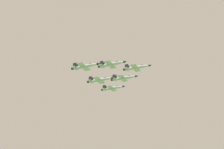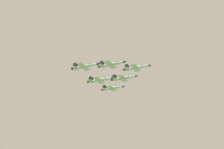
{
  "view_description": "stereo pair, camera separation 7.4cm",
  "coord_description": "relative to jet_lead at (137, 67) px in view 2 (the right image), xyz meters",
  "views": [
    {
      "loc": [
        172.54,
        -74.53,
        39.41
      ],
      "look_at": [
        13.38,
        -27.94,
        114.3
      ],
      "focal_mm": 45.77,
      "sensor_mm": 36.0,
      "label": 1
    },
    {
      "loc": [
        172.56,
        -74.46,
        39.41
      ],
      "look_at": [
        13.38,
        -27.94,
        114.3
      ],
      "focal_mm": 45.77,
      "sensor_mm": 36.0,
      "label": 2
    }
  ],
  "objects": [
    {
      "name": "jet_lead",
      "position": [
        0.0,
        0.0,
        0.0
      ],
      "size": [
        13.61,
        15.93,
        3.91
      ],
      "rotation": [
        0.0,
        0.0,
        0.9
      ],
      "color": "#9EA3A8"
    },
    {
      "name": "jet_left_wingman",
      "position": [
        -16.05,
        -3.05,
        -0.74
      ],
      "size": [
        14.1,
        16.7,
        4.08
      ],
      "rotation": [
        0.0,
        0.0,
        0.91
      ],
      "color": "#9EA3A8"
    },
    {
      "name": "jet_right_wingman",
      "position": [
        0.43,
        -16.33,
        -0.21
      ],
      "size": [
        14.16,
        15.92,
        3.97
      ],
      "rotation": [
        0.0,
        0.0,
        0.87
      ],
      "color": "#9EA3A8"
    },
    {
      "name": "jet_left_outer",
      "position": [
        -32.1,
        -6.11,
        -2.27
      ],
      "size": [
        13.96,
        15.69,
        3.91
      ],
      "rotation": [
        0.0,
        0.0,
        0.87
      ],
      "color": "#9EA3A8"
    },
    {
      "name": "jet_right_outer",
      "position": [
        0.86,
        -32.66,
        -4.03
      ],
      "size": [
        13.93,
        16.03,
        3.96
      ],
      "rotation": [
        0.0,
        0.0,
        0.89
      ],
      "color": "#9EA3A8"
    },
    {
      "name": "jet_slot_rear",
      "position": [
        -15.62,
        -19.39,
        -4.27
      ],
      "size": [
        14.42,
        16.64,
        4.1
      ],
      "rotation": [
        0.0,
        0.0,
        0.89
      ],
      "color": "#9EA3A8"
    }
  ]
}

